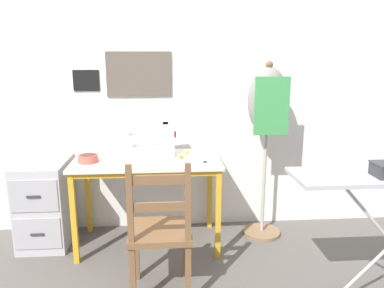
% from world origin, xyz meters
% --- Properties ---
extents(ground_plane, '(14.00, 14.00, 0.00)m').
position_xyz_m(ground_plane, '(0.00, 0.00, 0.00)').
color(ground_plane, '#5B5651').
extents(wall_back, '(10.00, 0.07, 2.55)m').
position_xyz_m(wall_back, '(-0.00, 0.68, 1.28)').
color(wall_back, silver).
rests_on(wall_back, ground_plane).
extents(sewing_table, '(1.16, 0.61, 0.74)m').
position_xyz_m(sewing_table, '(0.00, 0.29, 0.65)').
color(sewing_table, silver).
rests_on(sewing_table, ground_plane).
extents(sewing_machine, '(0.38, 0.16, 0.29)m').
position_xyz_m(sewing_machine, '(0.06, 0.39, 0.87)').
color(sewing_machine, silver).
rests_on(sewing_machine, sewing_table).
extents(fabric_bowl, '(0.15, 0.15, 0.06)m').
position_xyz_m(fabric_bowl, '(-0.45, 0.23, 0.77)').
color(fabric_bowl, '#B25647').
rests_on(fabric_bowl, sewing_table).
extents(scissors, '(0.14, 0.08, 0.01)m').
position_xyz_m(scissors, '(0.48, 0.18, 0.74)').
color(scissors, silver).
rests_on(scissors, sewing_table).
extents(thread_spool_near_machine, '(0.04, 0.04, 0.03)m').
position_xyz_m(thread_spool_near_machine, '(0.27, 0.28, 0.75)').
color(thread_spool_near_machine, orange).
rests_on(thread_spool_near_machine, sewing_table).
extents(thread_spool_mid_table, '(0.03, 0.03, 0.04)m').
position_xyz_m(thread_spool_mid_table, '(0.32, 0.40, 0.76)').
color(thread_spool_mid_table, yellow).
rests_on(thread_spool_mid_table, sewing_table).
extents(wooden_chair, '(0.40, 0.38, 0.94)m').
position_xyz_m(wooden_chair, '(0.10, -0.40, 0.44)').
color(wooden_chair, brown).
rests_on(wooden_chair, ground_plane).
extents(filing_cabinet, '(0.39, 0.52, 0.70)m').
position_xyz_m(filing_cabinet, '(-0.85, 0.39, 0.35)').
color(filing_cabinet, '#B7B7BC').
rests_on(filing_cabinet, ground_plane).
extents(dress_form, '(0.33, 0.32, 1.50)m').
position_xyz_m(dress_form, '(0.99, 0.40, 1.09)').
color(dress_form, '#846647').
rests_on(dress_form, ground_plane).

